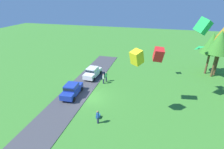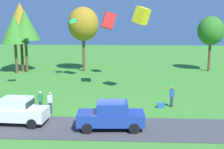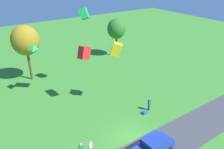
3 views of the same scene
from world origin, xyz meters
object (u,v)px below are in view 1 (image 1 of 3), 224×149
car_sedan_near_entrance (93,72)px  person_beside_suv (98,117)px  tree_far_left (212,44)px  cooler_box (98,116)px  tree_lone_near (220,42)px  kite_diamond_low_drifter (199,47)px  person_on_lawn (103,79)px  kite_box_trailing_tail (137,57)px  car_sedan_far_end (72,89)px  person_watching_sky (106,77)px  kite_box_over_trees (158,54)px  tree_right_of_center (224,37)px  kite_box_high_right (203,26)px

car_sedan_near_entrance → person_beside_suv: car_sedan_near_entrance is taller
tree_far_left → cooler_box: 23.79m
tree_lone_near → kite_diamond_low_drifter: bearing=-32.8°
person_on_lawn → kite_diamond_low_drifter: 14.75m
cooler_box → kite_box_trailing_tail: 8.45m
tree_far_left → kite_diamond_low_drifter: size_ratio=7.40×
car_sedan_far_end → tree_lone_near: (-12.57, 21.23, 5.21)m
person_beside_suv → person_watching_sky: same height
tree_far_left → kite_box_over_trees: size_ratio=5.01×
tree_far_left → tree_right_of_center: bearing=77.2°
person_watching_sky → kite_box_trailing_tail: kite_box_trailing_tail is taller
cooler_box → kite_box_over_trees: kite_box_over_trees is taller
car_sedan_near_entrance → kite_diamond_low_drifter: bearing=85.6°
kite_box_over_trees → kite_box_trailing_tail: kite_box_trailing_tail is taller
person_beside_suv → tree_right_of_center: (-18.10, 16.26, 6.15)m
tree_right_of_center → kite_diamond_low_drifter: 9.52m
tree_lone_near → kite_box_over_trees: bearing=-39.9°
car_sedan_far_end → person_watching_sky: car_sedan_far_end is taller
car_sedan_far_end → kite_diamond_low_drifter: size_ratio=4.41×
person_beside_suv → tree_far_left: (-18.42, 14.84, 4.83)m
person_watching_sky → kite_box_over_trees: bearing=58.9°
person_watching_sky → kite_box_trailing_tail: bearing=36.2°
kite_box_high_right → person_on_lawn: bearing=-117.2°
person_on_lawn → person_watching_sky: bearing=165.1°
person_watching_sky → kite_diamond_low_drifter: size_ratio=1.68×
tree_right_of_center → kite_diamond_low_drifter: bearing=-33.3°
person_watching_sky → tree_right_of_center: size_ratio=0.18×
car_sedan_near_entrance → kite_diamond_low_drifter: 17.08m
person_beside_suv → kite_diamond_low_drifter: size_ratio=1.68×
car_sedan_far_end → tree_lone_near: 25.21m
tree_far_left → kite_box_trailing_tail: kite_box_trailing_tail is taller
tree_lone_near → kite_box_high_right: size_ratio=6.23×
car_sedan_far_end → kite_box_over_trees: size_ratio=2.99×
kite_box_over_trees → kite_box_trailing_tail: bearing=-35.0°
person_watching_sky → kite_box_high_right: kite_box_high_right is taller
tree_right_of_center → kite_box_high_right: (14.65, -6.64, 3.74)m
tree_right_of_center → person_on_lawn: bearing=-65.5°
person_watching_sky → kite_box_trailing_tail: (7.97, 5.82, 6.61)m
person_beside_suv → person_on_lawn: size_ratio=1.00×
tree_far_left → tree_lone_near: 1.49m
kite_diamond_low_drifter → tree_far_left: bearing=155.3°
person_beside_suv → kite_diamond_low_drifter: (-10.15, 11.04, 6.16)m
cooler_box → kite_box_high_right: bearing=104.3°
car_sedan_far_end → kite_diamond_low_drifter: (-5.43, 16.62, 5.99)m
person_watching_sky → tree_right_of_center: 20.85m
person_beside_suv → person_on_lawn: bearing=-166.2°
kite_box_high_right → kite_box_over_trees: 5.72m
person_beside_suv → tree_right_of_center: 25.10m
person_on_lawn → person_watching_sky: same height
tree_lone_near → tree_far_left: bearing=-144.7°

